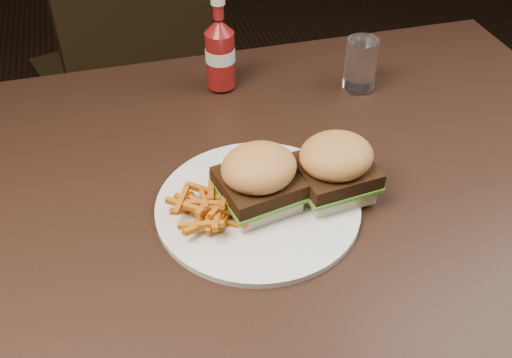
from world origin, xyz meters
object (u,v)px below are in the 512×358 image
object	(u,v)px
chair_far	(122,76)
plate	(258,206)
ketchup_bottle	(220,60)
tumbler	(361,63)
dining_table	(271,181)

from	to	relation	value
chair_far	plate	xyz separation A→B (m)	(0.14, -1.00, 0.33)
ketchup_bottle	tumbler	xyz separation A→B (m)	(0.25, -0.07, -0.01)
dining_table	plate	xyz separation A→B (m)	(-0.04, -0.08, 0.03)
dining_table	tumbler	world-z (taller)	tumbler
ketchup_bottle	tumbler	distance (m)	0.26
chair_far	tumbler	size ratio (longest dim) A/B	4.58
ketchup_bottle	chair_far	bearing A→B (deg)	104.47
plate	tumbler	world-z (taller)	tumbler
ketchup_bottle	dining_table	bearing A→B (deg)	-85.50
dining_table	ketchup_bottle	world-z (taller)	ketchup_bottle
dining_table	ketchup_bottle	distance (m)	0.28
dining_table	ketchup_bottle	bearing A→B (deg)	94.50
chair_far	tumbler	bearing A→B (deg)	103.12
dining_table	tumbler	xyz separation A→B (m)	(0.23, 0.19, 0.08)
ketchup_bottle	tumbler	bearing A→B (deg)	-16.62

